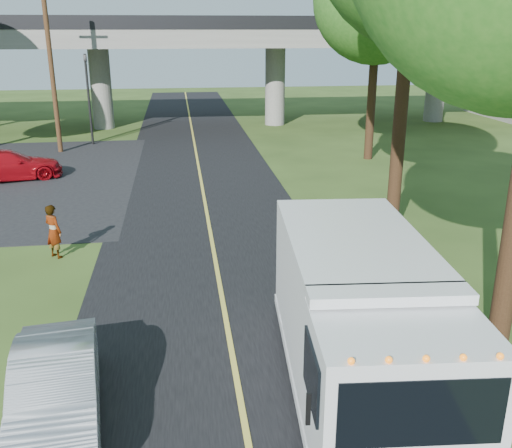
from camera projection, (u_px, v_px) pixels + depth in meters
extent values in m
plane|color=#2F4418|center=(241.00, 407.00, 10.38)|extent=(120.00, 120.00, 0.00)
cube|color=black|center=(209.00, 227.00, 19.75)|extent=(7.00, 90.00, 0.02)
cube|color=gold|center=(209.00, 227.00, 19.74)|extent=(0.12, 90.00, 0.01)
cube|color=slate|center=(188.00, 37.00, 38.43)|extent=(50.00, 9.00, 1.20)
cube|color=black|center=(189.00, 22.00, 34.01)|extent=(50.00, 0.25, 0.80)
cube|color=black|center=(186.00, 24.00, 42.26)|extent=(50.00, 0.25, 0.80)
cylinder|color=slate|center=(101.00, 88.00, 38.73)|extent=(1.40, 1.40, 5.40)
cylinder|color=slate|center=(275.00, 86.00, 40.27)|extent=(1.40, 1.40, 5.40)
cylinder|color=slate|center=(436.00, 84.00, 41.80)|extent=(1.40, 1.40, 5.40)
cylinder|color=black|center=(89.00, 100.00, 33.14)|extent=(0.14, 0.14, 5.20)
imported|color=black|center=(86.00, 65.00, 32.49)|extent=(0.18, 0.22, 1.10)
cylinder|color=#472D19|center=(52.00, 69.00, 30.46)|extent=(0.26, 0.26, 9.00)
cylinder|color=#382314|center=(400.00, 117.00, 18.36)|extent=(0.44, 0.44, 7.70)
cylinder|color=#382314|center=(372.00, 95.00, 29.20)|extent=(0.44, 0.44, 6.65)
cube|color=silver|center=(350.00, 289.00, 11.11)|extent=(2.81, 4.71, 2.32)
cube|color=silver|center=(398.00, 392.00, 8.13)|extent=(2.61, 2.04, 2.11)
cube|color=black|center=(421.00, 413.00, 7.16)|extent=(2.16, 0.25, 0.98)
cube|color=silver|center=(351.00, 363.00, 11.18)|extent=(2.92, 6.14, 0.19)
cylinder|color=black|center=(455.00, 445.00, 8.76)|extent=(0.36, 0.95, 0.93)
cylinder|color=black|center=(288.00, 316.00, 12.72)|extent=(0.36, 0.95, 0.93)
cylinder|color=black|center=(381.00, 313.00, 12.84)|extent=(0.36, 0.95, 0.93)
imported|color=#A00911|center=(7.00, 165.00, 25.80)|extent=(5.04, 3.19, 1.36)
imported|color=#9CA0A5|center=(56.00, 390.00, 9.76)|extent=(1.94, 4.18, 1.33)
imported|color=gray|center=(53.00, 231.00, 16.96)|extent=(0.71, 0.69, 1.65)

